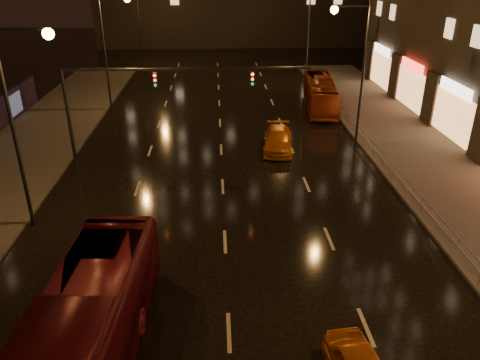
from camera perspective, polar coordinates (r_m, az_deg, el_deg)
name	(u,v)px	position (r m, az deg, el deg)	size (l,w,h in m)	color
ground	(222,160)	(31.30, -2.25, 2.41)	(140.00, 140.00, 0.00)	black
sidewalk_right	(454,187)	(30.06, 24.60, -0.84)	(7.00, 70.00, 0.15)	#38332D
traffic_signal	(139,92)	(30.17, -12.23, 10.49)	(15.31, 0.32, 6.20)	black
railing_right	(383,156)	(30.93, 17.05, 2.79)	(0.05, 56.00, 1.00)	#99999E
bus_red	(80,344)	(15.68, -18.95, -18.43)	(2.71, 11.58, 3.23)	#4D0B10
bus_curb	(320,93)	(43.05, 9.72, 10.37)	(2.29, 9.81, 2.73)	maroon
taxi_far	(278,140)	(33.02, 4.65, 4.90)	(1.97, 4.85, 1.41)	#BF6212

